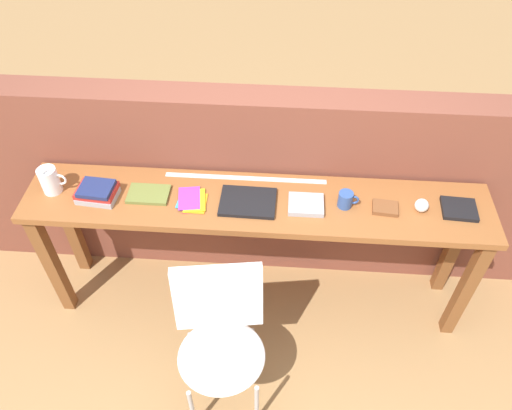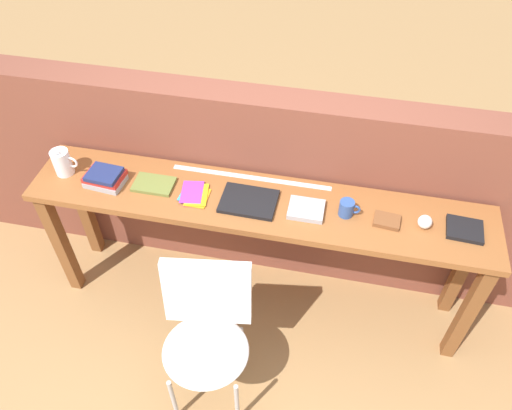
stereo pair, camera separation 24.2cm
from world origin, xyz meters
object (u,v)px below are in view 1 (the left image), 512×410
(chair_white_moulded, at_px, (220,336))
(leather_journal_brown, at_px, (385,208))
(book_open_centre, at_px, (248,202))
(magazine_cycling, at_px, (149,194))
(book_repair_rightmost, at_px, (459,209))
(book_stack_leftmost, at_px, (97,192))
(mug, at_px, (346,200))
(pamphlet_pile_colourful, at_px, (192,201))
(sports_ball_small, at_px, (422,205))
(pitcher_white, at_px, (50,180))

(chair_white_moulded, relative_size, leather_journal_brown, 6.86)
(book_open_centre, bearing_deg, magazine_cycling, 178.74)
(leather_journal_brown, bearing_deg, book_repair_rightmost, 8.59)
(book_stack_leftmost, xyz_separation_m, mug, (1.31, 0.03, 0.00))
(pamphlet_pile_colourful, xyz_separation_m, book_repair_rightmost, (1.39, 0.04, 0.00))
(pamphlet_pile_colourful, distance_m, mug, 0.80)
(book_repair_rightmost, bearing_deg, chair_white_moulded, -149.34)
(chair_white_moulded, bearing_deg, pamphlet_pile_colourful, 109.06)
(book_open_centre, height_order, mug, mug)
(magazine_cycling, xyz_separation_m, pamphlet_pile_colourful, (0.24, -0.03, -0.00))
(pamphlet_pile_colourful, bearing_deg, leather_journal_brown, 0.90)
(chair_white_moulded, height_order, mug, mug)
(pamphlet_pile_colourful, relative_size, mug, 1.78)
(magazine_cycling, height_order, book_repair_rightmost, book_repair_rightmost)
(book_stack_leftmost, xyz_separation_m, book_open_centre, (0.80, 0.01, -0.03))
(sports_ball_small, bearing_deg, book_stack_leftmost, -179.04)
(leather_journal_brown, distance_m, book_repair_rightmost, 0.38)
(sports_ball_small, bearing_deg, pitcher_white, 179.82)
(mug, distance_m, book_repair_rightmost, 0.59)
(mug, bearing_deg, pitcher_white, 179.96)
(magazine_cycling, distance_m, book_repair_rightmost, 1.63)
(chair_white_moulded, bearing_deg, pitcher_white, 147.66)
(pitcher_white, relative_size, book_open_centre, 0.63)
(mug, height_order, sports_ball_small, mug)
(pitcher_white, xyz_separation_m, book_stack_leftmost, (0.26, -0.03, -0.04))
(book_stack_leftmost, height_order, book_repair_rightmost, book_stack_leftmost)
(book_open_centre, bearing_deg, pamphlet_pile_colourful, -177.10)
(book_stack_leftmost, relative_size, leather_journal_brown, 1.67)
(mug, xyz_separation_m, sports_ball_small, (0.39, -0.01, -0.01))
(pitcher_white, distance_m, sports_ball_small, 1.95)
(leather_journal_brown, bearing_deg, book_stack_leftmost, -173.69)
(book_stack_leftmost, height_order, sports_ball_small, book_stack_leftmost)
(leather_journal_brown, xyz_separation_m, book_repair_rightmost, (0.38, 0.02, -0.00))
(book_open_centre, height_order, leather_journal_brown, leather_journal_brown)
(sports_ball_small, distance_m, book_repair_rightmost, 0.20)
(book_repair_rightmost, bearing_deg, book_stack_leftmost, -175.39)
(mug, height_order, book_repair_rightmost, mug)
(magazine_cycling, distance_m, pamphlet_pile_colourful, 0.24)
(pamphlet_pile_colourful, bearing_deg, mug, 2.11)
(chair_white_moulded, height_order, leather_journal_brown, leather_journal_brown)
(chair_white_moulded, xyz_separation_m, sports_ball_small, (0.99, 0.60, 0.39))
(chair_white_moulded, height_order, book_stack_leftmost, book_stack_leftmost)
(leather_journal_brown, relative_size, sports_ball_small, 1.82)
(book_open_centre, relative_size, sports_ball_small, 4.11)
(magazine_cycling, relative_size, leather_journal_brown, 1.69)
(mug, bearing_deg, pamphlet_pile_colourful, -177.89)
(magazine_cycling, height_order, pamphlet_pile_colourful, magazine_cycling)
(book_stack_leftmost, bearing_deg, book_repair_rightmost, 1.21)
(mug, bearing_deg, book_stack_leftmost, -178.53)
(chair_white_moulded, distance_m, pitcher_white, 1.22)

